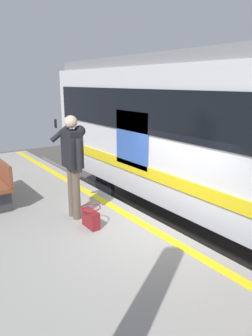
# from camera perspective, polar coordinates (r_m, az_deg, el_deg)

# --- Properties ---
(ground_plane) EXTENTS (24.39, 24.39, 0.00)m
(ground_plane) POSITION_cam_1_polar(r_m,az_deg,el_deg) (6.27, 4.83, -17.64)
(ground_plane) COLOR #4C4742
(platform) EXTENTS (14.39, 4.98, 1.02)m
(platform) POSITION_cam_1_polar(r_m,az_deg,el_deg) (5.03, -19.05, -20.85)
(platform) COLOR gray
(platform) RESTS_ON ground
(safety_line) EXTENTS (14.11, 0.16, 0.01)m
(safety_line) POSITION_cam_1_polar(r_m,az_deg,el_deg) (5.61, 2.67, -9.86)
(safety_line) COLOR yellow
(safety_line) RESTS_ON platform
(track_rail_near) EXTENTS (18.71, 0.08, 0.16)m
(track_rail_near) POSITION_cam_1_polar(r_m,az_deg,el_deg) (7.11, 13.87, -13.08)
(track_rail_near) COLOR slate
(track_rail_near) RESTS_ON ground
(track_rail_far) EXTENTS (18.71, 0.08, 0.16)m
(track_rail_far) POSITION_cam_1_polar(r_m,az_deg,el_deg) (8.15, 20.64, -9.82)
(track_rail_far) COLOR slate
(track_rail_far) RESTS_ON ground
(passenger) EXTENTS (0.57, 0.55, 1.85)m
(passenger) POSITION_cam_1_polar(r_m,az_deg,el_deg) (5.56, -9.59, 1.69)
(passenger) COLOR brown
(passenger) RESTS_ON platform
(handbag) EXTENTS (0.38, 0.35, 0.37)m
(handbag) POSITION_cam_1_polar(r_m,az_deg,el_deg) (5.42, -6.40, -8.91)
(handbag) COLOR maroon
(handbag) RESTS_ON platform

